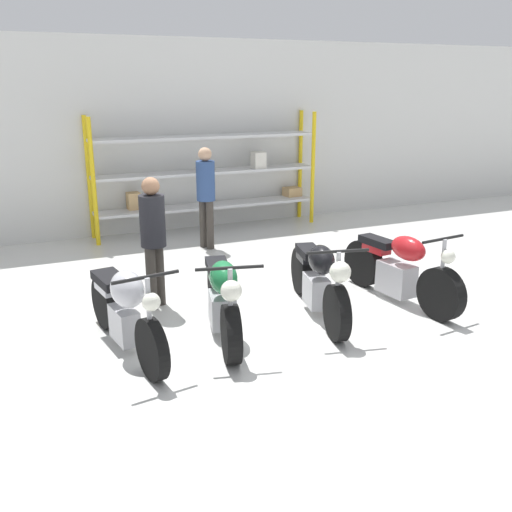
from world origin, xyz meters
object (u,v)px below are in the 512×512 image
Objects in this scene: motorcycle_silver at (125,309)px; motorcycle_black at (318,279)px; motorcycle_red at (399,270)px; person_browsing at (206,190)px; motorcycle_green at (223,297)px; shelving_rack at (210,173)px; person_near_rack at (153,232)px.

motorcycle_black is at bearing 82.15° from motorcycle_silver.
motorcycle_red is 1.20× the size of person_browsing.
motorcycle_silver is at bearing -96.21° from motorcycle_red.
motorcycle_green is (1.10, -0.03, -0.03)m from motorcycle_silver.
motorcycle_red is at bearing 104.64° from motorcycle_green.
shelving_rack is 2.07× the size of motorcycle_black.
person_browsing is at bearing -163.08° from motorcycle_red.
motorcycle_green is 0.95× the size of motorcycle_red.
motorcycle_silver is at bearing 36.27° from person_browsing.
motorcycle_silver is at bearing -78.25° from motorcycle_green.
shelving_rack is 1.32m from person_browsing.
motorcycle_green is at bearing 51.55° from person_browsing.
motorcycle_red is at bearing 102.62° from motorcycle_black.
shelving_rack reaches higher than motorcycle_red.
person_near_rack is (-1.98, -3.58, -0.11)m from shelving_rack.
person_near_rack is (-1.78, 1.07, 0.53)m from motorcycle_black.
shelving_rack is 4.81m from motorcycle_red.
person_near_rack is (-3.00, 1.07, 0.56)m from motorcycle_red.
shelving_rack reaches higher than person_near_rack.
motorcycle_silver reaches higher than motorcycle_green.
person_near_rack is (-0.50, 1.14, 0.54)m from motorcycle_green.
motorcycle_green is at bearing -107.47° from shelving_rack.
shelving_rack is at bearing -174.54° from motorcycle_red.
person_near_rack is (0.60, 1.12, 0.51)m from motorcycle_silver.
motorcycle_green is 1.18× the size of person_near_rack.
shelving_rack is 2.13× the size of motorcycle_silver.
shelving_rack reaches higher than motorcycle_silver.
person_browsing is at bearing -73.36° from person_near_rack.
motorcycle_green is at bearing -95.33° from motorcycle_red.
motorcycle_black is 1.02× the size of motorcycle_red.
person_near_rack is at bearing -119.01° from shelving_rack.
shelving_rack is at bearing -134.65° from person_browsing.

